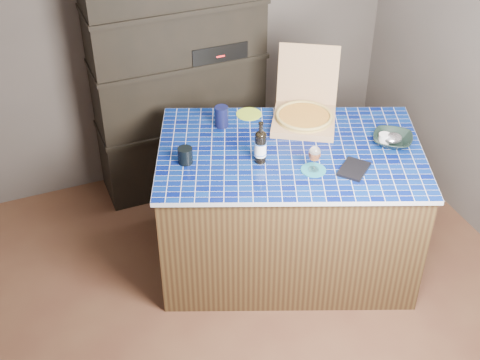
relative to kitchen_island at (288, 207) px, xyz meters
name	(u,v)px	position (x,y,z in m)	size (l,w,h in m)	color
room	(265,146)	(-0.36, -0.41, 0.81)	(3.50, 3.50, 3.50)	brown
shelving_unit	(179,76)	(-0.35, 1.12, 0.46)	(1.20, 0.41, 1.80)	black
kitchen_island	(288,207)	(0.00, 0.00, 0.00)	(1.86, 1.53, 0.88)	#4A371D
pizza_box	(304,114)	(0.22, 0.26, 0.50)	(0.58, 0.61, 0.43)	tan
mead_bottle	(260,146)	(-0.22, -0.04, 0.54)	(0.07, 0.07, 0.27)	black
teal_trivet	(313,170)	(0.03, -0.24, 0.44)	(0.15, 0.15, 0.01)	#186F81
wine_glass	(315,154)	(0.03, -0.24, 0.55)	(0.07, 0.07, 0.16)	white
tumbler	(185,155)	(-0.63, 0.11, 0.49)	(0.09, 0.09, 0.10)	black
dvd_case	(354,169)	(0.25, -0.32, 0.45)	(0.14, 0.20, 0.02)	black
bowl	(393,140)	(0.61, -0.17, 0.47)	(0.24, 0.24, 0.06)	black
foil_contents	(393,138)	(0.61, -0.17, 0.48)	(0.12, 0.10, 0.06)	silver
white_jar	(384,139)	(0.57, -0.14, 0.47)	(0.07, 0.07, 0.06)	silver
navy_cup	(222,117)	(-0.29, 0.42, 0.51)	(0.09, 0.09, 0.14)	#0E1133
green_trivet	(249,114)	(-0.07, 0.48, 0.44)	(0.17, 0.17, 0.01)	#9FC42A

